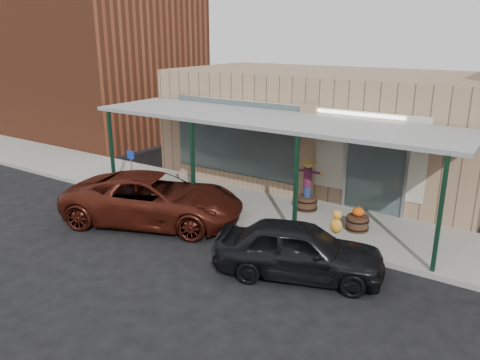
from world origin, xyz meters
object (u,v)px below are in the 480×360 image
Objects in this scene: handicap_sign at (131,165)px; car_maroon at (154,199)px; barrel_scarecrow at (307,192)px; barrel_pumpkin at (357,221)px; parked_sedan at (299,249)px.

handicap_sign reaches higher than car_maroon.
barrel_pumpkin is at bearing -32.07° from barrel_scarecrow.
barrel_scarecrow reaches higher than car_maroon.
car_maroon is (-5.19, 0.53, 0.07)m from parked_sedan.
barrel_scarecrow is 2.07m from barrel_pumpkin.
barrel_scarecrow is at bearing -69.34° from car_maroon.
handicap_sign is at bearing -178.48° from barrel_scarecrow.
handicap_sign is (-8.13, -0.93, 0.65)m from barrel_pumpkin.
parked_sedan is (7.82, -2.13, -0.39)m from handicap_sign.
handicap_sign is 0.33× the size of parked_sedan.
barrel_scarecrow is 6.41m from handicap_sign.
car_maroon is (-3.57, -3.20, 0.02)m from barrel_scarecrow.
car_maroon reaches higher than parked_sedan.
car_maroon is at bearing -155.34° from barrel_pumpkin.
handicap_sign reaches higher than barrel_pumpkin.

